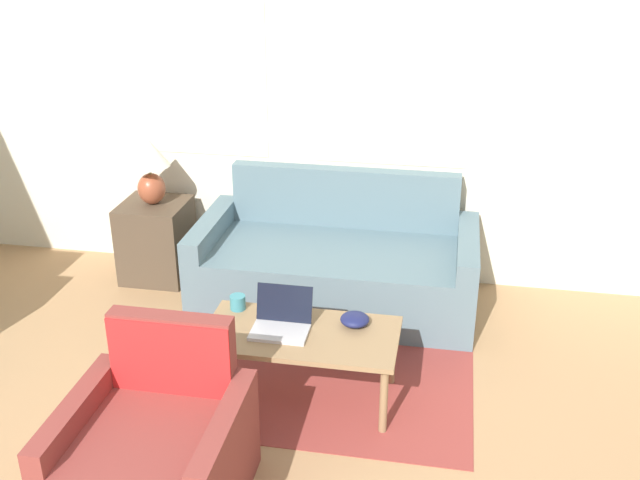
# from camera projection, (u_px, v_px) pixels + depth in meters

# --- Properties ---
(wall_back) EXTENTS (6.82, 0.06, 2.60)m
(wall_back) POSITION_uv_depth(u_px,v_px,m) (304.00, 104.00, 5.37)
(wall_back) COLOR silver
(wall_back) RESTS_ON ground_plane
(rug) EXTENTS (1.96, 2.06, 0.01)m
(rug) POSITION_uv_depth(u_px,v_px,m) (319.00, 345.00, 4.85)
(rug) COLOR brown
(rug) RESTS_ON ground_plane
(couch) EXTENTS (1.93, 0.94, 0.89)m
(couch) POSITION_uv_depth(u_px,v_px,m) (337.00, 266.00, 5.30)
(couch) COLOR slate
(couch) RESTS_ON ground_plane
(armchair) EXTENTS (0.81, 0.78, 0.84)m
(armchair) POSITION_uv_depth(u_px,v_px,m) (157.00, 452.00, 3.51)
(armchair) COLOR brown
(armchair) RESTS_ON ground_plane
(side_table) EXTENTS (0.48, 0.48, 0.60)m
(side_table) POSITION_uv_depth(u_px,v_px,m) (157.00, 240.00, 5.65)
(side_table) COLOR #4C3D2D
(side_table) RESTS_ON ground_plane
(table_lamp) EXTENTS (0.30, 0.30, 0.50)m
(table_lamp) POSITION_uv_depth(u_px,v_px,m) (149.00, 164.00, 5.40)
(table_lamp) COLOR brown
(table_lamp) RESTS_ON side_table
(coffee_table) EXTENTS (1.09, 0.56, 0.43)m
(coffee_table) POSITION_uv_depth(u_px,v_px,m) (301.00, 339.00, 4.19)
(coffee_table) COLOR #8E704C
(coffee_table) RESTS_ON ground_plane
(laptop) EXTENTS (0.32, 0.27, 0.23)m
(laptop) POSITION_uv_depth(u_px,v_px,m) (281.00, 321.00, 4.18)
(laptop) COLOR #B7B7BC
(laptop) RESTS_ON coffee_table
(cup_navy) EXTENTS (0.09, 0.09, 0.09)m
(cup_navy) POSITION_uv_depth(u_px,v_px,m) (238.00, 302.00, 4.40)
(cup_navy) COLOR teal
(cup_navy) RESTS_ON coffee_table
(snack_bowl) EXTENTS (0.17, 0.17, 0.07)m
(snack_bowl) POSITION_uv_depth(u_px,v_px,m) (355.00, 319.00, 4.24)
(snack_bowl) COLOR #191E4C
(snack_bowl) RESTS_ON coffee_table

